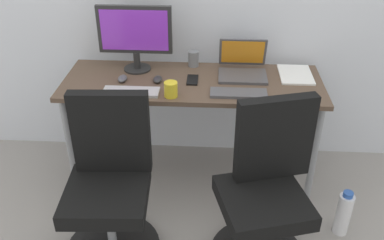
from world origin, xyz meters
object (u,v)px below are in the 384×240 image
object	(u,v)px
office_chair_right	(265,193)
desktop_monitor	(135,34)
water_bottle_on_floor	(344,213)
open_laptop	(243,66)
office_chair_left	(110,187)
coffee_mug	(171,89)

from	to	relation	value
office_chair_right	desktop_monitor	xyz separation A→B (m)	(-0.81, 0.83, 0.58)
water_bottle_on_floor	desktop_monitor	world-z (taller)	desktop_monitor
office_chair_right	water_bottle_on_floor	bearing A→B (deg)	18.67
open_laptop	desktop_monitor	bearing A→B (deg)	177.92
office_chair_left	coffee_mug	bearing A→B (deg)	56.73
office_chair_left	water_bottle_on_floor	world-z (taller)	office_chair_left
water_bottle_on_floor	coffee_mug	xyz separation A→B (m)	(-1.05, 0.29, 0.65)
desktop_monitor	coffee_mug	xyz separation A→B (m)	(0.27, -0.37, -0.20)
open_laptop	office_chair_left	bearing A→B (deg)	-132.49
office_chair_right	desktop_monitor	distance (m)	1.30
office_chair_left	coffee_mug	xyz separation A→B (m)	(0.30, 0.45, 0.38)
office_chair_right	desktop_monitor	size ratio (longest dim) A/B	1.96
office_chair_left	office_chair_right	distance (m)	0.85
office_chair_right	water_bottle_on_floor	world-z (taller)	office_chair_right
office_chair_left	desktop_monitor	size ratio (longest dim) A/B	1.96
water_bottle_on_floor	coffee_mug	world-z (taller)	coffee_mug
open_laptop	office_chair_right	bearing A→B (deg)	-81.93
water_bottle_on_floor	office_chair_left	bearing A→B (deg)	-172.92
office_chair_left	desktop_monitor	world-z (taller)	desktop_monitor
water_bottle_on_floor	coffee_mug	size ratio (longest dim) A/B	3.37
desktop_monitor	office_chair_right	bearing A→B (deg)	-45.49
open_laptop	coffee_mug	xyz separation A→B (m)	(-0.43, -0.35, -0.01)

